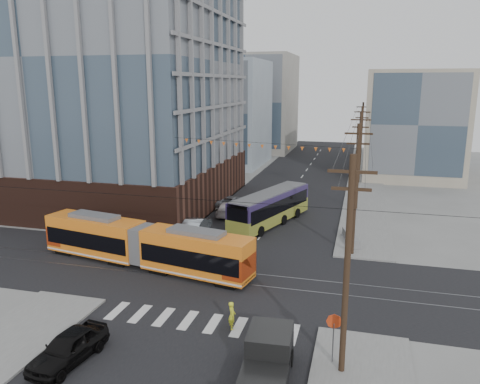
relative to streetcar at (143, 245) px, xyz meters
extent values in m
plane|color=slate|center=(7.31, -4.35, -1.76)|extent=(160.00, 160.00, 0.00)
cube|color=#381E16|center=(-14.69, 18.65, 12.54)|extent=(30.00, 25.00, 28.60)
cube|color=#8C99A5|center=(-9.69, 47.65, 7.24)|extent=(18.00, 16.00, 18.00)
cube|color=gray|center=(23.31, 43.65, 6.24)|extent=(14.00, 14.00, 16.00)
cube|color=gray|center=(-6.69, 67.65, 8.24)|extent=(16.00, 18.00, 20.00)
cube|color=#8C99A5|center=(25.31, 63.65, 5.24)|extent=(16.00, 16.00, 14.00)
cylinder|color=black|center=(15.81, -10.35, 3.74)|extent=(0.30, 0.30, 11.00)
cylinder|color=black|center=(15.81, 51.65, 3.74)|extent=(0.30, 0.30, 11.00)
imported|color=black|center=(2.14, -12.99, -0.94)|extent=(2.53, 4.98, 1.62)
imported|color=#A1ACB4|center=(1.24, 8.54, -0.93)|extent=(1.92, 5.09, 1.66)
imported|color=silver|center=(2.21, 15.78, -1.05)|extent=(2.56, 5.07, 1.41)
imported|color=slate|center=(2.12, 19.02, -1.06)|extent=(3.82, 5.51, 1.40)
imported|color=yellow|center=(9.37, -7.61, -0.90)|extent=(0.60, 0.73, 1.70)
cube|color=gray|center=(15.61, 9.71, -1.33)|extent=(2.04, 4.39, 0.86)
camera|label=1|loc=(16.23, -31.62, 12.31)|focal=35.00mm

